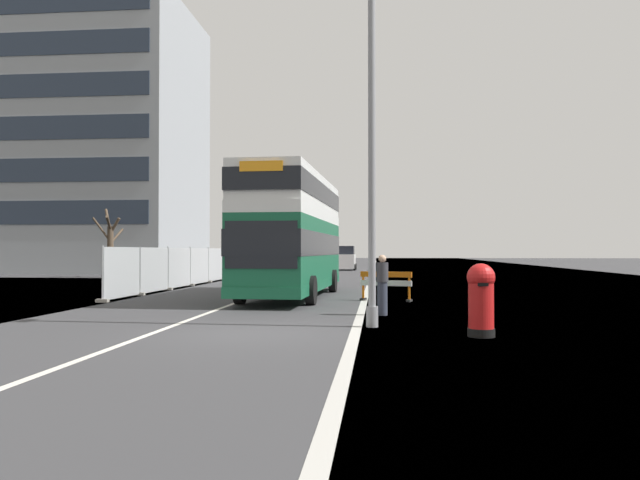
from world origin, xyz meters
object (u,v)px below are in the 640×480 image
object	(u,v)px
car_receding_mid	(295,261)
roadworks_barrier	(386,282)
red_pillar_postbox	(481,296)
pedestrian_at_kerb	(382,285)
double_decker_bus	(293,233)
lamppost_foreground	(372,151)
car_receding_far	(346,259)
car_oncoming_near	(267,263)

from	to	relation	value
car_receding_mid	roadworks_barrier	bearing A→B (deg)	-75.47
red_pillar_postbox	car_receding_mid	xyz separation A→B (m)	(-9.15, 37.06, 0.11)
roadworks_barrier	pedestrian_at_kerb	bearing A→B (deg)	-91.80
double_decker_bus	red_pillar_postbox	size ratio (longest dim) A/B	7.20
lamppost_foreground	car_receding_far	bearing A→B (deg)	93.90
roadworks_barrier	car_receding_far	distance (m)	35.47
car_oncoming_near	car_receding_far	distance (m)	16.13
roadworks_barrier	car_receding_mid	xyz separation A→B (m)	(-7.23, 27.90, 0.29)
car_oncoming_near	pedestrian_at_kerb	xyz separation A→B (m)	(7.89, -24.89, -0.09)
car_oncoming_near	double_decker_bus	bearing A→B (deg)	-76.48
double_decker_bus	car_receding_far	world-z (taller)	double_decker_bus
car_oncoming_near	car_receding_mid	xyz separation A→B (m)	(0.82, 8.02, 0.02)
lamppost_foreground	pedestrian_at_kerb	world-z (taller)	lamppost_foreground
red_pillar_postbox	car_receding_far	bearing A→B (deg)	96.77
car_receding_mid	car_receding_far	world-z (taller)	car_receding_far
red_pillar_postbox	roadworks_barrier	world-z (taller)	red_pillar_postbox
red_pillar_postbox	car_oncoming_near	xyz separation A→B (m)	(-9.98, 29.04, 0.09)
double_decker_bus	car_receding_mid	distance (m)	26.64
red_pillar_postbox	pedestrian_at_kerb	xyz separation A→B (m)	(-2.08, 4.15, 0.01)
red_pillar_postbox	pedestrian_at_kerb	world-z (taller)	pedestrian_at_kerb
car_receding_far	pedestrian_at_kerb	distance (m)	40.45
roadworks_barrier	car_receding_mid	size ratio (longest dim) A/B	0.50
red_pillar_postbox	car_oncoming_near	size ratio (longest dim) A/B	0.38
double_decker_bus	pedestrian_at_kerb	xyz separation A→B (m)	(3.49, -6.57, -1.66)
double_decker_bus	roadworks_barrier	size ratio (longest dim) A/B	5.87
double_decker_bus	pedestrian_at_kerb	world-z (taller)	double_decker_bus
car_oncoming_near	car_receding_mid	size ratio (longest dim) A/B	1.07
roadworks_barrier	pedestrian_at_kerb	size ratio (longest dim) A/B	1.12
lamppost_foreground	car_receding_mid	distance (m)	36.42
lamppost_foreground	car_receding_mid	world-z (taller)	lamppost_foreground
car_oncoming_near	car_receding_far	size ratio (longest dim) A/B	1.00
lamppost_foreground	car_oncoming_near	distance (m)	28.83
double_decker_bus	car_oncoming_near	world-z (taller)	double_decker_bus
lamppost_foreground	roadworks_barrier	world-z (taller)	lamppost_foreground
roadworks_barrier	pedestrian_at_kerb	distance (m)	5.02
roadworks_barrier	car_receding_mid	world-z (taller)	car_receding_mid
car_receding_mid	car_receding_far	xyz separation A→B (m)	(3.87, 7.41, 0.09)
double_decker_bus	car_oncoming_near	distance (m)	18.91
double_decker_bus	car_receding_far	bearing A→B (deg)	89.51
red_pillar_postbox	car_receding_mid	size ratio (longest dim) A/B	0.40
double_decker_bus	car_receding_mid	size ratio (longest dim) A/B	2.91
pedestrian_at_kerb	lamppost_foreground	bearing A→B (deg)	-95.53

